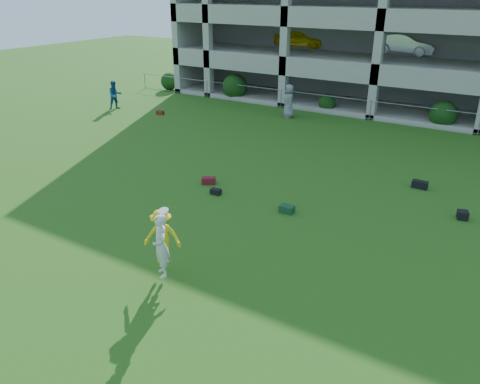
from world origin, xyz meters
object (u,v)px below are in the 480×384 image
Objects in this scene: bystander_a at (115,95)px; crate_d at (463,215)px; parking_garage at (417,8)px; bystander_c at (289,101)px; frisbee_contest at (162,239)px.

bystander_a reaches higher than crate_d.
parking_garage reaches higher than bystander_a.
frisbee_contest reaches higher than bystander_c.
bystander_a is 0.06× the size of parking_garage.
frisbee_contest is 0.06× the size of parking_garage.
bystander_a is 11.35m from bystander_c.
parking_garage reaches higher than frisbee_contest.
frisbee_contest is at bearing -26.59° from bystander_c.
parking_garage reaches higher than bystander_c.
bystander_c is 12.63m from parking_garage.
bystander_c is at bearing -42.55° from bystander_a.
crate_d is 0.01× the size of parking_garage.
frisbee_contest is (4.75, -17.40, 0.19)m from bystander_c.
bystander_c is 0.07× the size of parking_garage.
frisbee_contest is 28.52m from parking_garage.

